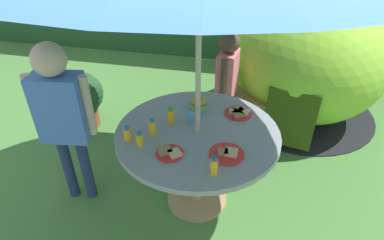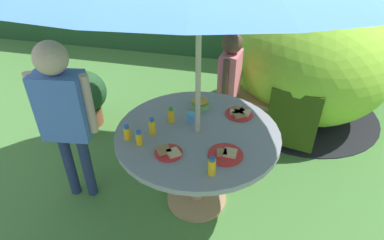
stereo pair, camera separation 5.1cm
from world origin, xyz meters
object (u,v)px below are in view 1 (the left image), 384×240
at_px(potted_plant, 82,97).
at_px(juice_bottle_center_back, 140,139).
at_px(juice_bottle_near_right, 127,134).
at_px(juice_bottle_near_left, 171,116).
at_px(child_in_pink_shirt, 227,74).
at_px(child_in_blue_shirt, 62,108).
at_px(juice_bottle_far_right, 152,127).
at_px(plate_mid_left, 169,153).
at_px(plate_front_edge, 238,113).
at_px(plate_far_left, 227,153).
at_px(dome_tent, 308,59).
at_px(juice_bottle_center_front, 214,166).
at_px(garden_table, 197,145).
at_px(snack_bowl, 199,103).
at_px(wooden_chair, 263,83).
at_px(cup_near, 190,117).

bearing_deg(potted_plant, juice_bottle_center_back, -45.05).
bearing_deg(juice_bottle_near_right, juice_bottle_near_left, 49.91).
xyz_separation_m(child_in_pink_shirt, child_in_blue_shirt, (-1.04, -1.06, 0.13)).
bearing_deg(juice_bottle_far_right, plate_mid_left, -47.32).
height_order(plate_front_edge, juice_bottle_near_left, juice_bottle_near_left).
height_order(plate_far_left, juice_bottle_near_right, juice_bottle_near_right).
relative_size(juice_bottle_far_right, juice_bottle_center_back, 1.16).
distance_m(dome_tent, child_in_pink_shirt, 1.04).
xyz_separation_m(plate_far_left, juice_bottle_near_right, (-0.68, 0.02, 0.04)).
distance_m(potted_plant, juice_bottle_center_front, 2.04).
bearing_deg(child_in_blue_shirt, potted_plant, 106.70).
xyz_separation_m(child_in_pink_shirt, juice_bottle_center_front, (0.08, -1.33, 0.04)).
bearing_deg(child_in_pink_shirt, garden_table, 0.00).
height_order(dome_tent, juice_bottle_center_back, dome_tent).
bearing_deg(garden_table, child_in_pink_shirt, 83.86).
relative_size(potted_plant, snack_bowl, 4.18).
height_order(snack_bowl, juice_bottle_far_right, juice_bottle_far_right).
height_order(potted_plant, juice_bottle_far_right, juice_bottle_far_right).
relative_size(garden_table, juice_bottle_center_front, 9.36).
bearing_deg(plate_front_edge, juice_bottle_near_left, -155.99).
height_order(wooden_chair, snack_bowl, wooden_chair).
relative_size(plate_far_left, juice_bottle_near_right, 2.09).
xyz_separation_m(garden_table, cup_near, (-0.08, 0.11, 0.16)).
bearing_deg(plate_far_left, cup_near, 133.45).
xyz_separation_m(child_in_pink_shirt, plate_mid_left, (-0.23, -1.21, -0.01)).
distance_m(plate_far_left, juice_bottle_near_right, 0.68).
relative_size(wooden_chair, cup_near, 12.99).
bearing_deg(snack_bowl, plate_mid_left, -96.83).
height_order(juice_bottle_center_front, juice_bottle_center_back, juice_bottle_center_front).
relative_size(child_in_blue_shirt, juice_bottle_center_back, 12.48).
height_order(garden_table, wooden_chair, wooden_chair).
distance_m(juice_bottle_near_right, juice_bottle_far_right, 0.18).
relative_size(plate_mid_left, juice_bottle_center_back, 1.73).
relative_size(dome_tent, potted_plant, 3.25).
bearing_deg(child_in_blue_shirt, cup_near, 7.81).
height_order(garden_table, child_in_blue_shirt, child_in_blue_shirt).
height_order(potted_plant, plate_far_left, plate_far_left).
distance_m(plate_far_left, juice_bottle_center_back, 0.58).
height_order(garden_table, juice_bottle_far_right, juice_bottle_far_right).
distance_m(juice_bottle_far_right, cup_near, 0.31).
bearing_deg(plate_mid_left, dome_tent, 61.89).
xyz_separation_m(snack_bowl, juice_bottle_center_front, (0.23, -0.73, 0.02)).
bearing_deg(wooden_chair, juice_bottle_near_right, -102.05).
bearing_deg(plate_mid_left, juice_bottle_center_back, 167.01).
bearing_deg(child_in_pink_shirt, juice_bottle_center_front, 9.64).
height_order(plate_front_edge, plate_far_left, same).
distance_m(child_in_blue_shirt, snack_bowl, 1.01).
relative_size(wooden_chair, plate_front_edge, 4.28).
relative_size(plate_front_edge, juice_bottle_near_left, 1.74).
bearing_deg(potted_plant, plate_mid_left, -41.03).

